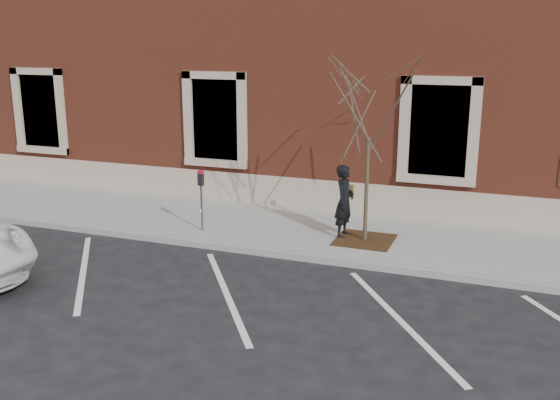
% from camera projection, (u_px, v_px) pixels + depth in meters
% --- Properties ---
extents(ground, '(120.00, 120.00, 0.00)m').
position_uv_depth(ground, '(270.00, 256.00, 13.50)').
color(ground, '#28282B').
rests_on(ground, ground).
extents(sidewalk_near, '(40.00, 3.50, 0.15)m').
position_uv_depth(sidewalk_near, '(297.00, 230.00, 15.06)').
color(sidewalk_near, '#AAA9A0').
rests_on(sidewalk_near, ground).
extents(curb_near, '(40.00, 0.12, 0.15)m').
position_uv_depth(curb_near, '(269.00, 253.00, 13.44)').
color(curb_near, '#9E9E99').
rests_on(curb_near, ground).
extents(parking_stripes, '(28.00, 4.40, 0.01)m').
position_uv_depth(parking_stripes, '(226.00, 293.00, 11.51)').
color(parking_stripes, silver).
rests_on(parking_stripes, ground).
extents(building_civic, '(40.00, 8.62, 8.00)m').
position_uv_depth(building_civic, '(361.00, 57.00, 19.50)').
color(building_civic, brown).
rests_on(building_civic, ground).
extents(man, '(0.47, 0.65, 1.67)m').
position_uv_depth(man, '(344.00, 201.00, 14.10)').
color(man, black).
rests_on(man, sidewalk_near).
extents(parking_meter, '(0.13, 0.10, 1.44)m').
position_uv_depth(parking_meter, '(201.00, 189.00, 14.53)').
color(parking_meter, '#595B60').
rests_on(parking_meter, sidewalk_near).
extents(tree_grate, '(1.26, 1.26, 0.03)m').
position_uv_depth(tree_grate, '(365.00, 240.00, 14.02)').
color(tree_grate, '#3E2B14').
rests_on(tree_grate, sidewalk_near).
extents(sapling, '(2.56, 2.56, 4.27)m').
position_uv_depth(sapling, '(369.00, 107.00, 13.28)').
color(sapling, '#4C402E').
rests_on(sapling, sidewalk_near).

